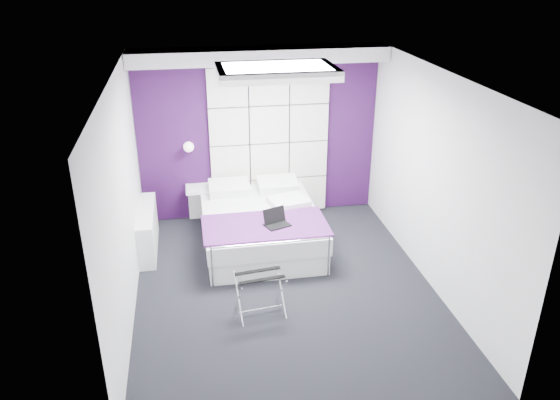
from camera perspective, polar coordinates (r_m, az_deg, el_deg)
name	(u,v)px	position (r m, az deg, el deg)	size (l,w,h in m)	color
floor	(285,288)	(6.82, 0.55, -9.19)	(4.40, 4.40, 0.00)	black
ceiling	(286,77)	(5.80, 0.65, 12.73)	(4.40, 4.40, 0.00)	white
wall_back	(259,134)	(8.24, -2.24, 6.91)	(3.60, 3.60, 0.00)	silver
wall_left	(123,203)	(6.15, -16.12, -0.33)	(4.40, 4.40, 0.00)	silver
wall_right	(434,181)	(6.74, 15.82, 1.91)	(4.40, 4.40, 0.00)	silver
accent_wall	(259,134)	(8.23, -2.23, 6.89)	(3.58, 0.02, 2.58)	#300D3B
soffit	(260,55)	(7.71, -2.12, 14.88)	(3.58, 0.50, 0.20)	white
headboard	(269,143)	(8.24, -1.12, 5.98)	(1.80, 0.08, 2.30)	silver
skylight	(276,71)	(6.39, -0.37, 13.36)	(1.36, 0.86, 0.12)	white
wall_lamp	(189,146)	(8.06, -9.53, 5.59)	(0.15, 0.15, 0.15)	white
radiator	(148,230)	(7.74, -13.67, -3.02)	(0.22, 1.20, 0.60)	white
bed	(260,226)	(7.65, -2.10, -2.71)	(1.62, 1.96, 0.69)	white
nightstand	(201,188)	(8.26, -8.24, 1.20)	(0.45, 0.35, 0.05)	white
luggage_rack	(260,294)	(6.26, -2.08, -9.79)	(0.52, 0.38, 0.51)	silver
laptop	(277,221)	(7.08, -0.33, -2.18)	(0.31, 0.22, 0.22)	black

